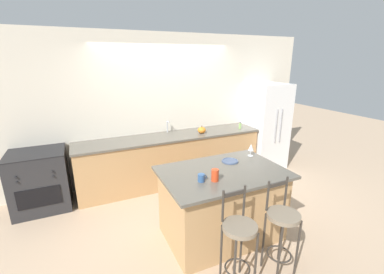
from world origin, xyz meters
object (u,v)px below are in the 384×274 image
Objects in this scene: dinner_plate at (230,161)px; pumpkin_decoration at (202,130)px; wine_glass at (251,148)px; coffee_mug at (201,178)px; refrigerator at (265,126)px; bar_stool_near at (239,237)px; tumbler_cup at (215,175)px; bar_stool_far at (282,225)px; soap_bottle at (240,126)px; oven_range at (40,180)px.

pumpkin_decoration reaches higher than dinner_plate.
coffee_mug is (-0.99, -0.43, -0.08)m from wine_glass.
bar_stool_near is (-2.29, -2.43, -0.31)m from refrigerator.
bar_stool_near reaches higher than coffee_mug.
tumbler_cup is 1.96m from pumpkin_decoration.
tumbler_cup is at bearing -112.13° from pumpkin_decoration.
bar_stool_far is 2.46m from pumpkin_decoration.
bar_stool_near is 1.15m from dinner_plate.
wine_glass reaches higher than pumpkin_decoration.
tumbler_cup is 0.92× the size of pumpkin_decoration.
soap_bottle reaches higher than coffee_mug.
bar_stool_far reaches higher than dinner_plate.
tumbler_cup is 1.05× the size of soap_bottle.
bar_stool_near is 1.44m from wine_glass.
pumpkin_decoration is 0.84m from soap_bottle.
dinner_plate is 0.41m from wine_glass.
bar_stool_near is at bearing -124.41° from soap_bottle.
wine_glass is at bearing 49.56° from bar_stool_near.
refrigerator is 1.67× the size of bar_stool_near.
soap_bottle is at bearing 61.02° from wine_glass.
bar_stool_far is 1.06m from dinner_plate.
refrigerator reaches higher than soap_bottle.
dinner_plate is at bearing -128.81° from soap_bottle.
coffee_mug is 0.79× the size of tumbler_cup.
wine_glass is at bearing -135.42° from refrigerator.
refrigerator is at bearing -0.69° from oven_range.
dinner_plate is (-1.79, -1.45, 0.04)m from refrigerator.
refrigerator is 12.67× the size of tumbler_cup.
oven_range is 0.87× the size of bar_stool_far.
dinner_plate is (2.44, -1.50, 0.47)m from oven_range.
dinner_plate is 1.79m from soap_bottle.
pumpkin_decoration is at bearing 71.91° from bar_stool_near.
dinner_plate is at bearing 41.66° from tumbler_cup.
soap_bottle is (1.12, 1.39, 0.04)m from dinner_plate.
dinner_plate is at bearing 91.09° from bar_stool_far.
refrigerator is 10.06× the size of wine_glass.
refrigerator is at bearing 4.78° from soap_bottle.
dinner_plate is 0.62m from tumbler_cup.
coffee_mug reaches higher than oven_range.
bar_stool_far is 7.58× the size of tumbler_cup.
tumbler_cup is at bearing -44.09° from oven_range.
oven_range is 3.22m from wine_glass.
wine_glass is (-1.41, -1.39, 0.16)m from refrigerator.
tumbler_cup is (0.14, -0.05, 0.03)m from coffee_mug.
bar_stool_far reaches higher than soap_bottle.
coffee_mug is (-2.40, -1.81, 0.08)m from refrigerator.
wine_glass reaches higher than tumbler_cup.
oven_range is 2.80m from tumbler_cup.
bar_stool_near is at bearing -51.99° from oven_range.
bar_stool_far is 0.98m from coffee_mug.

